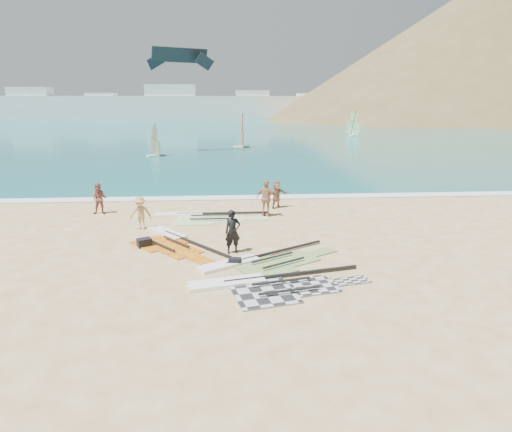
{
  "coord_description": "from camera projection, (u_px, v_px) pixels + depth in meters",
  "views": [
    {
      "loc": [
        -0.08,
        -14.79,
        6.05
      ],
      "look_at": [
        1.23,
        4.0,
        1.0
      ],
      "focal_mm": 30.0,
      "sensor_mm": 36.0,
      "label": 1
    }
  ],
  "objects": [
    {
      "name": "kitesurf_kite",
      "position": [
        180.0,
        57.0,
        49.78
      ],
      "size": [
        7.29,
        3.65,
        2.52
      ],
      "rotation": [
        0.0,
        0.0,
        0.42
      ],
      "color": "black",
      "rests_on": "ground"
    },
    {
      "name": "rig_grey",
      "position": [
        267.0,
        285.0,
        14.48
      ],
      "size": [
        6.37,
        3.19,
        0.2
      ],
      "rotation": [
        0.0,
        0.0,
        0.22
      ],
      "color": "#242426",
      "rests_on": "ground"
    },
    {
      "name": "beachgoer_mid",
      "position": [
        141.0,
        213.0,
        20.72
      ],
      "size": [
        1.09,
        0.67,
        1.64
      ],
      "primitive_type": "imported",
      "rotation": [
        0.0,
        0.0,
        -0.06
      ],
      "color": "tan",
      "rests_on": "ground"
    },
    {
      "name": "windsurfer_centre",
      "position": [
        243.0,
        137.0,
        58.19
      ],
      "size": [
        2.6,
        3.14,
        4.68
      ],
      "rotation": [
        0.0,
        0.0,
        0.06
      ],
      "color": "white",
      "rests_on": "ground"
    },
    {
      "name": "headland_main",
      "position": [
        474.0,
        120.0,
        146.76
      ],
      "size": [
        143.0,
        143.0,
        45.0
      ],
      "primitive_type": "cone",
      "color": "olive",
      "rests_on": "ground"
    },
    {
      "name": "far_town",
      "position": [
        183.0,
        106.0,
        158.14
      ],
      "size": [
        160.0,
        8.0,
        12.0
      ],
      "color": "white",
      "rests_on": "ground"
    },
    {
      "name": "windsurfer_right",
      "position": [
        353.0,
        128.0,
        77.64
      ],
      "size": [
        2.37,
        2.39,
        4.62
      ],
      "rotation": [
        0.0,
        0.0,
        0.85
      ],
      "color": "white",
      "rests_on": "ground"
    },
    {
      "name": "windsurfer_left",
      "position": [
        155.0,
        146.0,
        48.75
      ],
      "size": [
        2.02,
        2.08,
        3.76
      ],
      "rotation": [
        0.0,
        0.0,
        0.63
      ],
      "color": "white",
      "rests_on": "ground"
    },
    {
      "name": "person_wetsuit",
      "position": [
        233.0,
        232.0,
        17.44
      ],
      "size": [
        0.75,
        0.59,
        1.82
      ],
      "primitive_type": "imported",
      "rotation": [
        0.0,
        0.0,
        0.25
      ],
      "color": "black",
      "rests_on": "ground"
    },
    {
      "name": "rig_orange",
      "position": [
        262.0,
        262.0,
        16.55
      ],
      "size": [
        5.77,
        4.09,
        0.2
      ],
      "rotation": [
        0.0,
        0.0,
        0.53
      ],
      "color": "orange",
      "rests_on": "ground"
    },
    {
      "name": "gear_bag_near",
      "position": [
        144.0,
        243.0,
        18.38
      ],
      "size": [
        0.71,
        0.64,
        0.37
      ],
      "primitive_type": "cube",
      "rotation": [
        0.0,
        0.0,
        0.47
      ],
      "color": "black",
      "rests_on": "ground"
    },
    {
      "name": "beachgoer_right",
      "position": [
        277.0,
        194.0,
        24.96
      ],
      "size": [
        1.57,
        1.07,
        1.62
      ],
      "primitive_type": "imported",
      "rotation": [
        0.0,
        0.0,
        0.44
      ],
      "color": "#9B6F4C",
      "rests_on": "ground"
    },
    {
      "name": "rig_red",
      "position": [
        172.0,
        241.0,
        19.02
      ],
      "size": [
        4.5,
        5.42,
        0.2
      ],
      "rotation": [
        0.0,
        0.0,
        -0.88
      ],
      "color": "red",
      "rests_on": "ground"
    },
    {
      "name": "gear_bag_far",
      "position": [
        235.0,
        262.0,
        16.33
      ],
      "size": [
        0.5,
        0.39,
        0.27
      ],
      "primitive_type": "cube",
      "rotation": [
        0.0,
        0.0,
        -0.16
      ],
      "color": "black",
      "rests_on": "ground"
    },
    {
      "name": "rig_green",
      "position": [
        201.0,
        217.0,
        23.02
      ],
      "size": [
        6.22,
        2.43,
        0.2
      ],
      "rotation": [
        0.0,
        0.0,
        0.0
      ],
      "color": "#7DC834",
      "rests_on": "ground"
    },
    {
      "name": "beachgoer_left",
      "position": [
        99.0,
        199.0,
        23.58
      ],
      "size": [
        0.88,
        0.7,
        1.73
      ],
      "primitive_type": "imported",
      "rotation": [
        0.0,
        0.0,
        0.05
      ],
      "color": "#985248",
      "rests_on": "ground"
    },
    {
      "name": "beachgoer_back",
      "position": [
        266.0,
        198.0,
        23.08
      ],
      "size": [
        1.26,
        0.93,
        1.99
      ],
      "primitive_type": "imported",
      "rotation": [
        0.0,
        0.0,
        2.7
      ],
      "color": "#AE785B",
      "rests_on": "ground"
    },
    {
      "name": "sea",
      "position": [
        226.0,
        120.0,
        143.01
      ],
      "size": [
        300.0,
        240.0,
        0.06
      ],
      "primitive_type": "cube",
      "color": "#0D575D",
      "rests_on": "ground"
    },
    {
      "name": "ground",
      "position": [
        230.0,
        271.0,
        15.82
      ],
      "size": [
        300.0,
        300.0,
        0.0
      ],
      "primitive_type": "plane",
      "color": "#E2C084",
      "rests_on": "ground"
    },
    {
      "name": "surf_line",
      "position": [
        228.0,
        198.0,
        27.68
      ],
      "size": [
        300.0,
        1.2,
        0.04
      ],
      "primitive_type": "cube",
      "color": "white",
      "rests_on": "ground"
    }
  ]
}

